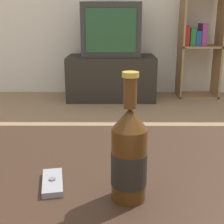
{
  "coord_description": "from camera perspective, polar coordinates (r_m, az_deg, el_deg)",
  "views": [
    {
      "loc": [
        0.02,
        -0.66,
        0.86
      ],
      "look_at": [
        0.01,
        0.22,
        0.59
      ],
      "focal_mm": 50.0,
      "sensor_mm": 36.0,
      "label": 1
    }
  ],
  "objects": [
    {
      "name": "beer_bottle",
      "position": [
        0.64,
        3.14,
        -8.09
      ],
      "size": [
        0.07,
        0.07,
        0.27
      ],
      "color": "#47280F",
      "rests_on": "coffee_table"
    },
    {
      "name": "television",
      "position": [
        3.36,
        -0.17,
        14.79
      ],
      "size": [
        0.6,
        0.4,
        0.54
      ],
      "color": "#2D2D2D",
      "rests_on": "tv_stand"
    },
    {
      "name": "tv_stand",
      "position": [
        3.42,
        -0.16,
        6.33
      ],
      "size": [
        0.93,
        0.5,
        0.46
      ],
      "color": "#28231E",
      "rests_on": "ground_plane"
    },
    {
      "name": "coffee_table",
      "position": [
        0.79,
        -1.19,
        -16.29
      ],
      "size": [
        1.37,
        0.77,
        0.49
      ],
      "color": "#332116",
      "rests_on": "ground_plane"
    },
    {
      "name": "cell_phone",
      "position": [
        0.74,
        -10.81,
        -12.53
      ],
      "size": [
        0.06,
        0.12,
        0.02
      ],
      "rotation": [
        0.0,
        0.0,
        0.18
      ],
      "color": "gray",
      "rests_on": "coffee_table"
    },
    {
      "name": "bookshelf",
      "position": [
        3.6,
        15.5,
        11.99
      ],
      "size": [
        0.43,
        0.3,
        1.11
      ],
      "color": "#99754C",
      "rests_on": "ground_plane"
    }
  ]
}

